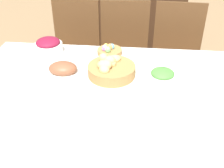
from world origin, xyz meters
TOP-DOWN VIEW (x-y plane):
  - ground_plane at (0.00, 0.00)m, footprint 12.00×12.00m
  - dining_table at (0.00, 0.00)m, footprint 1.77×0.98m
  - chair_far_left at (-0.44, 0.83)m, footprint 0.46×0.46m
  - chair_far_right at (0.46, 0.83)m, footprint 0.44×0.44m
  - chair_far_center at (0.00, 0.83)m, footprint 0.44×0.44m
  - sideboard at (-0.11, 1.77)m, footprint 1.44×0.44m
  - bread_basket at (-0.04, 0.09)m, footprint 0.29×0.29m
  - egg_basket at (-0.08, 0.37)m, footprint 0.17×0.17m
  - ham_platter at (-0.33, 0.08)m, footprint 0.27×0.19m
  - green_salad_bowl at (0.27, 0.01)m, footprint 0.16×0.16m
  - beet_salad_bowl at (-0.50, 0.35)m, footprint 0.20×0.20m
  - dinner_plate at (0.10, -0.32)m, footprint 0.28×0.28m
  - fork at (-0.06, -0.32)m, footprint 0.02×0.18m
  - knife at (0.27, -0.32)m, footprint 0.02×0.18m
  - spoon at (0.30, -0.32)m, footprint 0.02×0.18m
  - drinking_cup at (0.33, -0.16)m, footprint 0.08×0.08m
  - butter_dish at (-0.17, -0.14)m, footprint 0.11×0.07m

SIDE VIEW (x-z plane):
  - ground_plane at x=0.00m, z-range 0.00..0.00m
  - dining_table at x=0.00m, z-range 0.00..0.73m
  - sideboard at x=-0.11m, z-range 0.00..0.95m
  - chair_far_left at x=-0.44m, z-range 0.03..0.96m
  - chair_far_right at x=0.46m, z-range 0.03..0.96m
  - chair_far_center at x=0.00m, z-range 0.03..0.96m
  - fork at x=-0.06m, z-range 0.73..0.73m
  - knife at x=0.27m, z-range 0.73..0.73m
  - spoon at x=0.30m, z-range 0.73..0.73m
  - dinner_plate at x=0.10m, z-range 0.73..0.74m
  - butter_dish at x=-0.17m, z-range 0.73..0.76m
  - egg_basket at x=-0.08m, z-range 0.71..0.79m
  - ham_platter at x=-0.33m, z-range 0.71..0.79m
  - bread_basket at x=-0.04m, z-range 0.71..0.83m
  - drinking_cup at x=0.33m, z-range 0.73..0.82m
  - green_salad_bowl at x=0.27m, z-range 0.72..0.82m
  - beet_salad_bowl at x=-0.50m, z-range 0.72..0.83m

